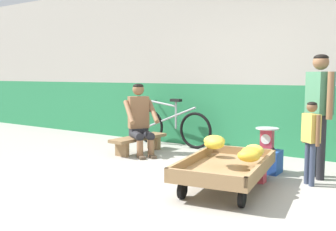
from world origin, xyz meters
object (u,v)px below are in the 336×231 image
at_px(banana_cart, 226,168).
at_px(plastic_crate, 266,161).
at_px(customer_child, 311,134).
at_px(low_bench, 139,141).
at_px(bicycle_near_left, 171,126).
at_px(vendor_seated, 140,119).
at_px(shopping_bag, 258,172).
at_px(customer_adult, 319,102).
at_px(weighing_scale, 267,138).

relative_size(banana_cart, plastic_crate, 4.31).
relative_size(plastic_crate, customer_child, 0.37).
bearing_deg(plastic_crate, low_bench, 178.03).
height_order(bicycle_near_left, customer_child, customer_child).
bearing_deg(plastic_crate, customer_child, -24.77).
height_order(banana_cart, customer_child, customer_child).
xyz_separation_m(vendor_seated, shopping_bag, (2.21, -0.54, -0.45)).
relative_size(customer_adult, customer_child, 1.57).
bearing_deg(customer_child, customer_adult, 90.48).
xyz_separation_m(low_bench, plastic_crate, (2.20, -0.08, -0.05)).
relative_size(plastic_crate, weighing_scale, 1.20).
distance_m(plastic_crate, weighing_scale, 0.30).
bearing_deg(customer_child, weighing_scale, 155.32).
relative_size(weighing_scale, customer_adult, 0.20).
bearing_deg(shopping_bag, low_bench, 165.56).
xyz_separation_m(vendor_seated, weighing_scale, (2.13, -0.03, -0.11)).
distance_m(vendor_seated, customer_adult, 2.78).
bearing_deg(vendor_seated, shopping_bag, -13.62).
bearing_deg(vendor_seated, customer_adult, 1.17).
bearing_deg(bicycle_near_left, vendor_seated, -92.02).
xyz_separation_m(plastic_crate, customer_child, (0.62, -0.28, 0.45)).
height_order(customer_adult, customer_child, customer_adult).
bearing_deg(low_bench, bicycle_near_left, 82.91).
distance_m(low_bench, weighing_scale, 2.22).
xyz_separation_m(plastic_crate, weighing_scale, (-0.00, -0.00, 0.30)).
xyz_separation_m(banana_cart, bicycle_near_left, (-1.99, 1.88, 0.11)).
xyz_separation_m(plastic_crate, customer_adult, (0.61, 0.08, 0.80)).
bearing_deg(vendor_seated, weighing_scale, -0.67).
bearing_deg(customer_adult, customer_child, -89.52).
relative_size(weighing_scale, shopping_bag, 1.25).
relative_size(low_bench, plastic_crate, 3.11).
height_order(weighing_scale, customer_child, customer_child).
relative_size(weighing_scale, bicycle_near_left, 0.18).
xyz_separation_m(bicycle_near_left, customer_adult, (2.72, -0.81, 0.60)).
bearing_deg(low_bench, plastic_crate, -1.97).
distance_m(low_bench, plastic_crate, 2.21).
relative_size(low_bench, customer_adult, 0.73).
xyz_separation_m(banana_cart, customer_child, (0.73, 0.70, 0.36)).
relative_size(bicycle_near_left, shopping_bag, 6.92).
distance_m(vendor_seated, customer_child, 2.77).
distance_m(bicycle_near_left, shopping_bag, 2.60).
xyz_separation_m(customer_child, shopping_bag, (-0.54, -0.23, -0.48)).
relative_size(banana_cart, bicycle_near_left, 0.93).
bearing_deg(low_bench, weighing_scale, -2.00).
xyz_separation_m(weighing_scale, bicycle_near_left, (-2.10, 0.90, -0.10)).
relative_size(plastic_crate, customer_adult, 0.24).
height_order(low_bench, bicycle_near_left, bicycle_near_left).
xyz_separation_m(vendor_seated, bicycle_near_left, (0.03, 0.87, -0.21)).
bearing_deg(customer_adult, banana_cart, -124.40).
bearing_deg(customer_adult, weighing_scale, -172.45).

